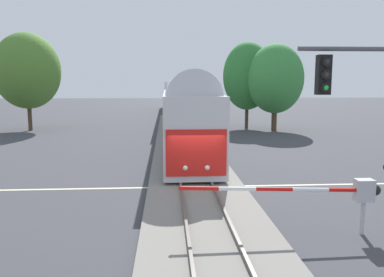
{
  "coord_description": "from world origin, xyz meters",
  "views": [
    {
      "loc": [
        -1.33,
        -17.78,
        4.82
      ],
      "look_at": [
        -0.03,
        2.05,
        2.0
      ],
      "focal_mm": 36.66,
      "sensor_mm": 36.0,
      "label": 1
    }
  ],
  "objects": [
    {
      "name": "road_centre_stripe",
      "position": [
        0.0,
        0.0,
        0.0
      ],
      "size": [
        44.0,
        0.2,
        0.01
      ],
      "color": "beige",
      "rests_on": "ground"
    },
    {
      "name": "crossing_gate_near",
      "position": [
        4.13,
        -6.1,
        1.41
      ],
      "size": [
        6.42,
        0.4,
        1.8
      ],
      "color": "#B7B7BC",
      "rests_on": "ground"
    },
    {
      "name": "ground_plane",
      "position": [
        0.0,
        0.0,
        0.0
      ],
      "size": [
        220.0,
        220.0,
        0.0
      ],
      "primitive_type": "plane",
      "color": "#3D3D42"
    },
    {
      "name": "pine_left_background",
      "position": [
        -15.27,
        23.1,
        6.02
      ],
      "size": [
        6.55,
        6.55,
        9.83
      ],
      "color": "#4C3828",
      "rests_on": "ground"
    },
    {
      "name": "elm_centre_background",
      "position": [
        7.26,
        23.67,
        5.54
      ],
      "size": [
        5.15,
        5.15,
        9.11
      ],
      "color": "#4C3828",
      "rests_on": "ground"
    },
    {
      "name": "railway_track",
      "position": [
        0.0,
        0.0,
        0.1
      ],
      "size": [
        4.4,
        80.0,
        0.32
      ],
      "color": "gray",
      "rests_on": "ground"
    },
    {
      "name": "commuter_train",
      "position": [
        0.0,
        29.25,
        2.74
      ],
      "size": [
        3.04,
        63.45,
        5.16
      ],
      "color": "silver",
      "rests_on": "railway_track"
    },
    {
      "name": "oak_far_right",
      "position": [
        9.63,
        21.4,
        5.24
      ],
      "size": [
        5.65,
        5.65,
        8.74
      ],
      "color": "#4C3828",
      "rests_on": "ground"
    }
  ]
}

